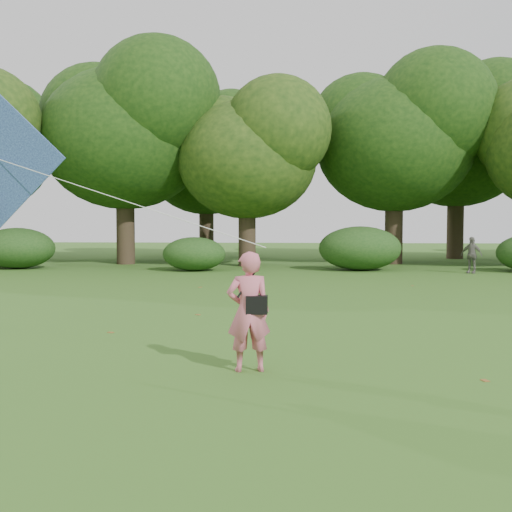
{
  "coord_description": "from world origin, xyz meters",
  "views": [
    {
      "loc": [
        0.46,
        -9.57,
        2.16
      ],
      "look_at": [
        -0.34,
        2.0,
        1.5
      ],
      "focal_mm": 45.0,
      "sensor_mm": 36.0,
      "label": 1
    }
  ],
  "objects": [
    {
      "name": "man_kite_flyer",
      "position": [
        -0.27,
        -0.56,
        0.86
      ],
      "size": [
        0.7,
        0.53,
        1.71
      ],
      "primitive_type": "imported",
      "rotation": [
        0.0,
        0.0,
        3.35
      ],
      "color": "#CA5F71",
      "rests_on": "ground"
    },
    {
      "name": "ground",
      "position": [
        0.0,
        0.0,
        0.0
      ],
      "size": [
        100.0,
        100.0,
        0.0
      ],
      "primitive_type": "plane",
      "color": "#265114",
      "rests_on": "ground"
    },
    {
      "name": "shrub_band",
      "position": [
        -0.72,
        17.6,
        0.86
      ],
      "size": [
        39.15,
        3.22,
        1.88
      ],
      "color": "#264919",
      "rests_on": "ground"
    },
    {
      "name": "tree_line",
      "position": [
        1.67,
        22.88,
        5.6
      ],
      "size": [
        54.7,
        15.3,
        9.48
      ],
      "color": "#3A2D1E",
      "rests_on": "ground"
    },
    {
      "name": "crossbody_bag",
      "position": [
        -0.15,
        -0.59,
        0.97
      ],
      "size": [
        0.43,
        0.2,
        0.69
      ],
      "color": "black",
      "rests_on": "ground"
    },
    {
      "name": "bystander_right",
      "position": [
        7.32,
        16.63,
        0.74
      ],
      "size": [
        0.91,
        0.8,
        1.47
      ],
      "primitive_type": "imported",
      "rotation": [
        0.0,
        0.0,
        -0.62
      ],
      "color": "slate",
      "rests_on": "ground"
    },
    {
      "name": "fallen_leaves",
      "position": [
        0.74,
        3.81,
        0.01
      ],
      "size": [
        7.39,
        14.96,
        0.01
      ],
      "color": "brown",
      "rests_on": "ground"
    }
  ]
}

